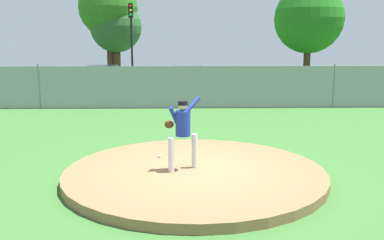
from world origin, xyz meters
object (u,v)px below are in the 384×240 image
(baseball, at_px, (159,156))
(parked_car_silver, at_px, (102,82))
(parked_car_slate, at_px, (36,83))
(traffic_light_near, at_px, (131,31))
(traffic_cone_orange, at_px, (139,88))
(pitcher_youth, at_px, (182,128))
(parked_car_red, at_px, (190,82))
(parked_car_champagne, at_px, (313,82))

(baseball, bearing_deg, parked_car_silver, 106.21)
(parked_car_slate, relative_size, traffic_light_near, 0.88)
(traffic_light_near, bearing_deg, baseball, -81.43)
(parked_car_slate, distance_m, traffic_cone_orange, 5.87)
(pitcher_youth, xyz_separation_m, parked_car_red, (0.45, 14.26, -0.35))
(parked_car_silver, distance_m, parked_car_champagne, 11.68)
(parked_car_champagne, xyz_separation_m, traffic_cone_orange, (-9.88, 2.05, -0.52))
(parked_car_red, bearing_deg, parked_car_champagne, 0.06)
(baseball, bearing_deg, pitcher_youth, -60.39)
(traffic_light_near, bearing_deg, parked_car_champagne, -23.36)
(pitcher_youth, relative_size, parked_car_slate, 0.34)
(traffic_cone_orange, bearing_deg, baseball, -82.57)
(parked_car_champagne, bearing_deg, parked_car_red, -179.94)
(parked_car_silver, bearing_deg, baseball, -73.79)
(parked_car_silver, xyz_separation_m, traffic_light_near, (1.11, 4.78, 2.86))
(parked_car_silver, height_order, parked_car_champagne, parked_car_silver)
(parked_car_red, bearing_deg, parked_car_silver, -177.59)
(baseball, bearing_deg, parked_car_slate, 119.47)
(parked_car_silver, distance_m, parked_car_slate, 3.63)
(pitcher_youth, distance_m, baseball, 1.46)
(parked_car_silver, distance_m, traffic_cone_orange, 2.95)
(parked_car_red, xyz_separation_m, parked_car_slate, (-8.44, -0.13, 0.01))
(parked_car_silver, relative_size, traffic_light_near, 0.81)
(parked_car_champagne, height_order, parked_car_slate, parked_car_slate)
(baseball, xyz_separation_m, parked_car_champagne, (7.88, 13.27, 0.55))
(baseball, distance_m, parked_car_red, 13.31)
(traffic_cone_orange, distance_m, traffic_light_near, 4.29)
(traffic_light_near, bearing_deg, pitcher_youth, -80.20)
(traffic_cone_orange, bearing_deg, traffic_light_near, 105.38)
(baseball, relative_size, parked_car_slate, 0.02)
(parked_car_silver, bearing_deg, parked_car_champagne, 1.03)
(parked_car_champagne, bearing_deg, traffic_cone_orange, 168.25)
(pitcher_youth, xyz_separation_m, baseball, (-0.57, 0.99, -0.90))
(parked_car_champagne, distance_m, parked_car_red, 6.87)
(parked_car_champagne, distance_m, traffic_cone_orange, 10.11)
(parked_car_silver, bearing_deg, traffic_cone_orange, 51.53)
(pitcher_youth, xyz_separation_m, parked_car_silver, (-4.36, 14.05, -0.32))
(pitcher_youth, distance_m, parked_car_slate, 16.24)
(parked_car_red, height_order, traffic_light_near, traffic_light_near)
(parked_car_red, bearing_deg, parked_car_slate, -179.14)
(pitcher_youth, distance_m, traffic_cone_orange, 16.54)
(parked_car_slate, bearing_deg, baseball, -60.53)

